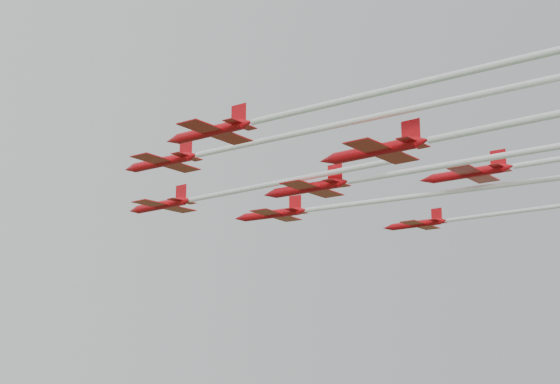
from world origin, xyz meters
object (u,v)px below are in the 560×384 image
jet_row2_left (293,134)px  jet_row3_right (499,214)px  jet_row2_right (333,207)px  jet_row4_left (508,124)px  jet_row3_mid (382,176)px  jet_lead (203,197)px  jet_row3_left (303,110)px

jet_row2_left → jet_row3_right: jet_row2_left is taller
jet_row2_right → jet_row2_left: bearing=-159.2°
jet_row4_left → jet_row3_mid: bearing=58.7°
jet_lead → jet_row2_right: (15.75, -8.21, -0.93)m
jet_lead → jet_row3_right: 40.10m
jet_row2_right → jet_row3_left: size_ratio=1.00×
jet_lead → jet_row3_left: size_ratio=0.95×
jet_lead → jet_row2_right: jet_lead is taller
jet_row2_left → jet_row3_right: (38.17, 7.03, -2.94)m
jet_row2_right → jet_row4_left: (-11.40, -40.67, -1.24)m
jet_lead → jet_row3_mid: bearing=-87.7°
jet_row2_right → jet_row4_left: 42.25m
jet_row3_left → jet_row3_mid: jet_row3_left is taller
jet_lead → jet_row4_left: bearing=-102.9°
jet_row4_left → jet_lead: bearing=76.7°
jet_row2_right → jet_row3_right: 22.42m
jet_row3_left → jet_row3_mid: size_ratio=0.94×
jet_row3_left → jet_lead: bearing=54.3°
jet_lead → jet_row2_right: 17.79m
jet_row3_right → jet_row2_left: bearing=171.6°
jet_row3_left → jet_row4_left: bearing=-56.0°
jet_row3_right → jet_row4_left: bearing=-155.9°
jet_row2_left → jet_row2_right: 28.55m
jet_row3_mid → jet_row3_left: bearing=-167.4°
jet_row3_mid → jet_row3_right: bearing=-9.8°
jet_row2_right → jet_row3_left: jet_row2_right is taller
jet_row3_right → jet_row4_left: size_ratio=0.89×
jet_row3_left → jet_row3_right: 47.32m
jet_row3_right → jet_row3_mid: bearing=171.6°
jet_row3_left → jet_row3_mid: bearing=11.9°
jet_row3_mid → jet_row4_left: (-5.25, -22.99, -0.99)m
jet_lead → jet_row2_left: 28.77m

